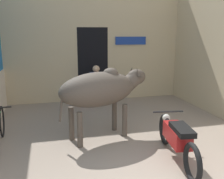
# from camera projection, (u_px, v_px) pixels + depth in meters

# --- Properties ---
(wall_back_with_doorway) EXTENTS (5.57, 0.93, 4.01)m
(wall_back_with_doorway) POSITION_uv_depth(u_px,v_px,m) (93.00, 45.00, 8.47)
(wall_back_with_doorway) COLOR #C6B289
(wall_back_with_doorway) RESTS_ON ground_plane
(cow) EXTENTS (2.10, 1.23, 1.47)m
(cow) POSITION_uv_depth(u_px,v_px,m) (102.00, 89.00, 5.36)
(cow) COLOR #4C4238
(cow) RESTS_ON ground_plane
(motorcycle_near) EXTENTS (0.58, 1.97, 0.73)m
(motorcycle_near) POSITION_uv_depth(u_px,v_px,m) (177.00, 137.00, 4.50)
(motorcycle_near) COLOR black
(motorcycle_near) RESTS_ON ground_plane
(shopkeeper_seated) EXTENTS (0.37, 0.34, 1.21)m
(shopkeeper_seated) POSITION_uv_depth(u_px,v_px,m) (97.00, 84.00, 7.90)
(shopkeeper_seated) COLOR #282833
(shopkeeper_seated) RESTS_ON ground_plane
(plastic_stool) EXTENTS (0.34, 0.34, 0.47)m
(plastic_stool) POSITION_uv_depth(u_px,v_px,m) (87.00, 98.00, 7.88)
(plastic_stool) COLOR #DB6093
(plastic_stool) RESTS_ON ground_plane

